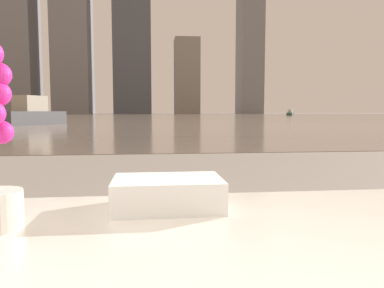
% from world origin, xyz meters
% --- Properties ---
extents(towel_stack, '(0.28, 0.19, 0.08)m').
position_xyz_m(towel_stack, '(-0.26, 0.96, 0.59)').
color(towel_stack, white).
rests_on(towel_stack, bathtub).
extents(harbor_water, '(180.00, 110.00, 0.01)m').
position_xyz_m(harbor_water, '(0.00, 62.00, 0.01)').
color(harbor_water, gray).
rests_on(harbor_water, ground_plane).
extents(harbor_boat_0, '(3.31, 4.73, 1.69)m').
position_xyz_m(harbor_boat_0, '(-7.21, 22.65, 0.60)').
color(harbor_boat_0, '#4C4C51').
rests_on(harbor_boat_0, harbor_water).
extents(harbor_boat_4, '(2.22, 3.00, 1.08)m').
position_xyz_m(harbor_boat_4, '(25.54, 67.18, 0.39)').
color(harbor_boat_4, '#335647').
rests_on(harbor_boat_4, harbor_water).
extents(skyline_tower_0, '(12.78, 12.80, 57.34)m').
position_xyz_m(skyline_tower_0, '(-40.47, 118.00, 28.67)').
color(skyline_tower_0, slate).
rests_on(skyline_tower_0, ground_plane).
extents(skyline_tower_1, '(10.61, 12.80, 50.10)m').
position_xyz_m(skyline_tower_1, '(-23.34, 118.00, 25.05)').
color(skyline_tower_1, slate).
rests_on(skyline_tower_1, ground_plane).
extents(skyline_tower_2, '(11.27, 10.17, 57.56)m').
position_xyz_m(skyline_tower_2, '(-5.50, 118.00, 28.78)').
color(skyline_tower_2, '#4C515B').
rests_on(skyline_tower_2, ground_plane).
extents(skyline_tower_3, '(7.66, 7.62, 23.31)m').
position_xyz_m(skyline_tower_3, '(11.23, 118.00, 11.65)').
color(skyline_tower_3, gray).
rests_on(skyline_tower_3, ground_plane).
extents(skyline_tower_4, '(6.82, 10.35, 58.56)m').
position_xyz_m(skyline_tower_4, '(31.33, 118.00, 29.28)').
color(skyline_tower_4, slate).
rests_on(skyline_tower_4, ground_plane).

